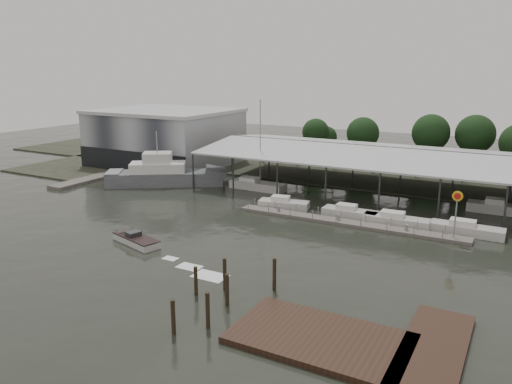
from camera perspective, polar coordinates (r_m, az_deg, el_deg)
The scene contains 18 objects.
ground at distance 58.55m, azimuth -7.05°, elevation -4.16°, with size 200.00×200.00×0.00m, color #252921.
land_strip_far at distance 94.66m, azimuth 7.96°, elevation 2.89°, with size 140.00×30.00×0.30m.
land_strip_west at distance 106.07m, azimuth -15.19°, elevation 3.74°, with size 20.00×40.00×0.30m.
storage_warehouse at distance 97.34m, azimuth -10.27°, elevation 6.21°, with size 24.50×20.50×10.50m.
covered_boat_shed at distance 75.58m, azimuth 16.36°, elevation 4.30°, with size 58.24×24.00×6.96m.
trawler_dock at distance 88.01m, azimuth -17.66°, elevation 1.62°, with size 3.00×18.00×0.50m.
floating_dock at distance 60.48m, azimuth 10.30°, elevation -3.49°, with size 28.00×2.00×1.40m.
shell_fuel_sign at distance 57.02m, azimuth 21.95°, elevation -1.48°, with size 1.10×0.18×5.55m.
boardwalk_platform at distance 35.65m, azimuth 11.77°, elevation -16.59°, with size 15.00×12.00×0.50m.
grey_trawler at distance 80.70m, azimuth -10.24°, elevation 1.94°, with size 18.32×14.32×8.84m.
white_sailboat at distance 76.40m, azimuth 0.09°, elevation 0.78°, with size 8.95×2.92×13.83m.
speedboat_underway at distance 55.07m, azimuth -13.85°, elevation -5.23°, with size 17.50×6.55×2.00m.
moored_cruiser_0 at distance 66.21m, azimuth 3.15°, elevation -1.37°, with size 6.91×3.54×1.70m.
moored_cruiser_1 at distance 63.23m, azimuth 10.65°, elevation -2.34°, with size 6.88×2.24×1.70m.
moored_cruiser_2 at distance 61.36m, azimuth 15.70°, elevation -3.14°, with size 7.78×2.45×1.70m.
moored_cruiser_3 at distance 60.70m, azimuth 22.90°, elevation -3.93°, with size 7.85×2.30×1.70m.
mooring_pilings at distance 39.88m, azimuth -4.18°, elevation -11.46°, with size 5.54×10.08×3.42m.
horizon_tree_line at distance 94.66m, azimuth 23.48°, elevation 5.51°, with size 66.42×9.93×10.22m.
Camera 1 is at (32.90, -44.90, 18.19)m, focal length 35.00 mm.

